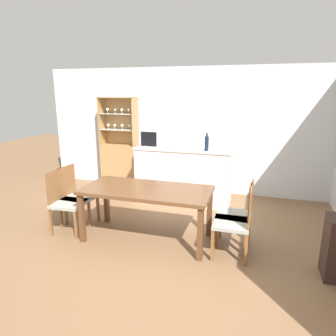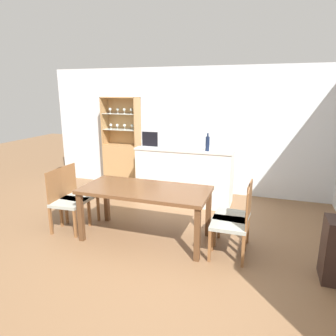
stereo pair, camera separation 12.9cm
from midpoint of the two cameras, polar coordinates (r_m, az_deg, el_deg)
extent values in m
plane|color=brown|center=(4.19, -1.13, -15.23)|extent=(18.00, 18.00, 0.00)
cube|color=silver|center=(6.23, 6.98, 6.98)|extent=(6.80, 0.06, 2.55)
cube|color=white|center=(5.71, 3.86, -1.48)|extent=(1.77, 0.62, 1.02)
cube|color=beige|center=(5.59, 3.95, 3.70)|extent=(1.80, 0.65, 0.03)
cube|color=tan|center=(6.75, -8.10, 0.52)|extent=(0.80, 0.33, 0.93)
cube|color=tan|center=(6.73, -7.79, 8.92)|extent=(0.80, 0.02, 1.02)
cube|color=tan|center=(6.77, -11.39, 8.81)|extent=(0.02, 0.33, 1.02)
cube|color=tan|center=(6.42, -5.25, 8.73)|extent=(0.02, 0.33, 1.02)
cube|color=tan|center=(6.56, -8.56, 13.16)|extent=(0.80, 0.33, 0.02)
cube|color=silver|center=(6.61, -8.34, 7.28)|extent=(0.75, 0.29, 0.01)
cube|color=silver|center=(6.58, -8.45, 10.20)|extent=(0.75, 0.29, 0.01)
cylinder|color=silver|center=(6.72, -10.26, 7.38)|extent=(0.04, 0.04, 0.01)
cylinder|color=silver|center=(6.71, -10.27, 7.64)|extent=(0.01, 0.01, 0.06)
sphere|color=silver|center=(6.71, -10.29, 8.08)|extent=(0.06, 0.06, 0.06)
cylinder|color=silver|center=(6.68, -10.39, 10.26)|extent=(0.04, 0.04, 0.01)
cylinder|color=silver|center=(6.68, -10.40, 10.52)|extent=(0.01, 0.01, 0.06)
sphere|color=silver|center=(6.68, -10.42, 10.96)|extent=(0.06, 0.06, 0.06)
cylinder|color=silver|center=(6.62, -9.08, 7.34)|extent=(0.04, 0.04, 0.01)
cylinder|color=silver|center=(6.62, -9.09, 7.60)|extent=(0.01, 0.01, 0.06)
sphere|color=silver|center=(6.61, -9.11, 8.04)|extent=(0.06, 0.06, 0.06)
cylinder|color=silver|center=(6.64, -8.98, 10.29)|extent=(0.04, 0.04, 0.01)
cylinder|color=silver|center=(6.64, -8.99, 10.55)|extent=(0.01, 0.01, 0.06)
sphere|color=silver|center=(6.63, -9.01, 11.00)|extent=(0.06, 0.06, 0.06)
cylinder|color=silver|center=(6.57, -7.71, 7.33)|extent=(0.04, 0.04, 0.01)
cylinder|color=silver|center=(6.57, -7.72, 7.60)|extent=(0.01, 0.01, 0.06)
sphere|color=silver|center=(6.56, -7.73, 8.04)|extent=(0.06, 0.06, 0.06)
cylinder|color=silver|center=(6.55, -7.76, 10.28)|extent=(0.04, 0.04, 0.01)
cylinder|color=silver|center=(6.55, -7.77, 10.55)|extent=(0.01, 0.01, 0.06)
sphere|color=silver|center=(6.55, -7.78, 11.00)|extent=(0.06, 0.06, 0.06)
cylinder|color=silver|center=(6.54, -6.26, 7.34)|extent=(0.04, 0.04, 0.01)
cylinder|color=silver|center=(6.53, -6.27, 7.60)|extent=(0.01, 0.01, 0.06)
sphere|color=silver|center=(6.53, -6.28, 8.05)|extent=(0.06, 0.06, 0.06)
cylinder|color=silver|center=(6.48, -6.43, 10.28)|extent=(0.04, 0.04, 0.01)
cylinder|color=silver|center=(6.48, -6.43, 10.55)|extent=(0.01, 0.01, 0.06)
sphere|color=silver|center=(6.48, -6.45, 11.00)|extent=(0.06, 0.06, 0.06)
cube|color=brown|center=(4.20, -3.48, -4.21)|extent=(1.79, 0.84, 0.05)
cube|color=brown|center=(4.41, -15.46, -9.03)|extent=(0.07, 0.07, 0.71)
cube|color=brown|center=(3.80, 6.59, -12.52)|extent=(0.07, 0.07, 0.71)
cube|color=brown|center=(4.98, -10.89, -6.03)|extent=(0.07, 0.07, 0.71)
cube|color=brown|center=(4.45, 8.54, -8.47)|extent=(0.07, 0.07, 0.71)
cube|color=#999E93|center=(3.93, 12.48, -10.41)|extent=(0.45, 0.45, 0.05)
cube|color=brown|center=(3.82, 15.91, -7.14)|extent=(0.02, 0.41, 0.47)
cube|color=brown|center=(3.87, 8.90, -14.49)|extent=(0.04, 0.04, 0.42)
cube|color=brown|center=(4.23, 9.79, -11.90)|extent=(0.04, 0.04, 0.42)
cube|color=brown|center=(3.84, 15.10, -15.07)|extent=(0.04, 0.04, 0.42)
cube|color=brown|center=(4.20, 15.40, -12.40)|extent=(0.04, 0.04, 0.42)
cube|color=#999E93|center=(4.75, -17.55, -6.31)|extent=(0.47, 0.47, 0.05)
cube|color=brown|center=(4.78, -19.96, -3.08)|extent=(0.04, 0.41, 0.47)
cube|color=brown|center=(4.89, -14.04, -8.37)|extent=(0.04, 0.04, 0.42)
cube|color=brown|center=(4.58, -16.51, -10.20)|extent=(0.04, 0.04, 0.42)
cube|color=brown|center=(5.10, -18.08, -7.74)|extent=(0.04, 0.04, 0.42)
cube|color=brown|center=(4.79, -20.72, -9.42)|extent=(0.04, 0.04, 0.42)
cube|color=#999E93|center=(4.16, 12.87, -9.00)|extent=(0.48, 0.48, 0.05)
cube|color=brown|center=(4.04, 16.08, -5.96)|extent=(0.05, 0.41, 0.47)
cube|color=brown|center=(4.11, 9.32, -12.70)|extent=(0.04, 0.04, 0.42)
cube|color=brown|center=(4.47, 10.55, -10.45)|extent=(0.04, 0.04, 0.42)
cube|color=brown|center=(4.05, 15.07, -13.45)|extent=(0.04, 0.04, 0.42)
cube|color=brown|center=(4.41, 15.80, -11.08)|extent=(0.04, 0.04, 0.42)
cube|color=#999E93|center=(4.94, -15.85, -5.37)|extent=(0.47, 0.47, 0.05)
cube|color=brown|center=(4.99, -18.00, -2.19)|extent=(0.04, 0.41, 0.47)
cube|color=brown|center=(5.06, -12.42, -7.50)|extent=(0.04, 0.04, 0.42)
cube|color=brown|center=(4.76, -15.20, -9.12)|extent=(0.04, 0.04, 0.42)
cube|color=brown|center=(5.29, -16.09, -6.76)|extent=(0.04, 0.04, 0.42)
cube|color=brown|center=(5.00, -18.96, -8.23)|extent=(0.04, 0.04, 0.42)
cube|color=#B7BABF|center=(5.76, -1.53, 5.76)|extent=(0.48, 0.36, 0.31)
cube|color=black|center=(5.62, -2.81, 5.53)|extent=(0.31, 0.01, 0.27)
cylinder|color=#141E38|center=(5.30, 8.23, 4.57)|extent=(0.07, 0.07, 0.26)
cylinder|color=#141E38|center=(5.28, 8.29, 6.27)|extent=(0.03, 0.03, 0.06)
camera|label=1|loc=(0.06, -89.24, 0.20)|focal=32.00mm
camera|label=2|loc=(0.06, 90.76, -0.20)|focal=32.00mm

